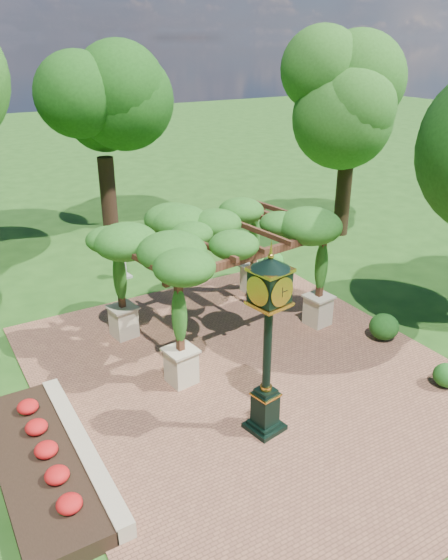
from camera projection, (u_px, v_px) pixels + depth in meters
ground at (277, 400)px, 13.09m from camera, size 120.00×120.00×0.00m
brick_plaza at (254, 379)px, 13.87m from camera, size 10.00×12.00×0.04m
border_wall at (82, 448)px, 11.26m from camera, size 0.35×5.00×0.40m
flower_bed at (38, 465)px, 10.85m from camera, size 1.50×5.00×0.36m
pedestal_clock at (268, 332)px, 11.09m from camera, size 0.95×0.95×4.16m
pergola at (223, 237)px, 15.00m from camera, size 6.13×4.28×3.60m
sundial at (123, 268)px, 19.63m from camera, size 0.54×0.54×0.87m
shrub_front at (446, 375)px, 13.46m from camera, size 0.86×0.86×0.59m
shrub_mid at (384, 327)px, 15.55m from camera, size 0.88×0.88×0.75m
shrub_back at (274, 261)px, 20.23m from camera, size 1.00×1.00×0.68m
tree_north at (100, 99)px, 22.87m from camera, size 3.81×3.81×8.21m
tree_east_far at (352, 96)px, 21.84m from camera, size 4.10×4.10×8.47m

